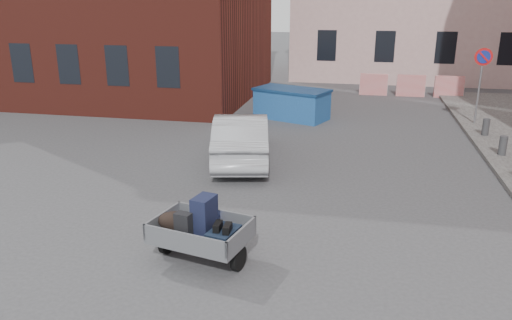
# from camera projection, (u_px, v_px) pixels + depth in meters

# --- Properties ---
(ground) EXTENTS (120.00, 120.00, 0.00)m
(ground) POSITION_uv_depth(u_px,v_px,m) (257.00, 221.00, 10.31)
(ground) COLOR #38383A
(ground) RESTS_ON ground
(far_building) EXTENTS (6.00, 6.00, 8.00)m
(far_building) POSITION_uv_depth(u_px,v_px,m) (33.00, 4.00, 33.49)
(far_building) COLOR maroon
(far_building) RESTS_ON ground
(no_parking_sign) EXTENTS (0.60, 0.09, 2.65)m
(no_parking_sign) POSITION_uv_depth(u_px,v_px,m) (482.00, 70.00, 17.32)
(no_parking_sign) COLOR gray
(no_parking_sign) RESTS_ON sidewalk
(barriers) EXTENTS (4.70, 0.18, 1.00)m
(barriers) POSITION_uv_depth(u_px,v_px,m) (411.00, 86.00, 23.28)
(barriers) COLOR red
(barriers) RESTS_ON ground
(trailer) EXTENTS (1.80, 1.94, 1.20)m
(trailer) POSITION_uv_depth(u_px,v_px,m) (200.00, 229.00, 8.58)
(trailer) COLOR black
(trailer) RESTS_ON ground
(dumpster) EXTENTS (3.07, 2.31, 1.15)m
(dumpster) POSITION_uv_depth(u_px,v_px,m) (292.00, 104.00, 18.95)
(dumpster) COLOR #21579F
(dumpster) RESTS_ON ground
(silver_car) EXTENTS (2.31, 4.37, 1.37)m
(silver_car) POSITION_uv_depth(u_px,v_px,m) (241.00, 138.00, 13.94)
(silver_car) COLOR #A0A1A7
(silver_car) RESTS_ON ground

